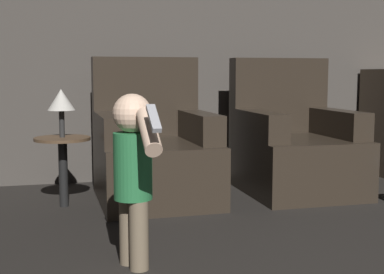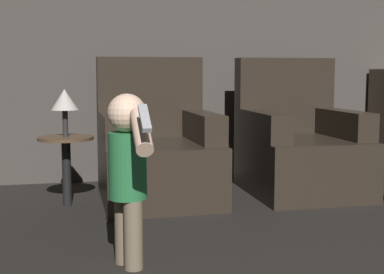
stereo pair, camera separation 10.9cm
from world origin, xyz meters
TOP-DOWN VIEW (x-y plane):
  - wall_back at (0.00, 4.50)m, footprint 8.40×0.05m
  - armchair_left at (-0.30, 3.76)m, footprint 0.80×0.92m
  - armchair_right at (0.78, 3.76)m, footprint 0.79×0.91m
  - person_toddler at (-0.63, 2.44)m, footprint 0.18×0.54m
  - side_table at (-0.93, 3.70)m, footprint 0.37×0.37m
  - lamp at (-0.93, 3.70)m, footprint 0.18×0.18m

SIDE VIEW (x-z plane):
  - armchair_left at x=-0.30m, z-range -0.17..0.84m
  - armchair_right at x=0.78m, z-range -0.17..0.84m
  - side_table at x=-0.93m, z-range 0.14..0.61m
  - person_toddler at x=-0.63m, z-range 0.07..0.87m
  - lamp at x=-0.93m, z-range 0.55..0.87m
  - wall_back at x=0.00m, z-range 0.00..2.60m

